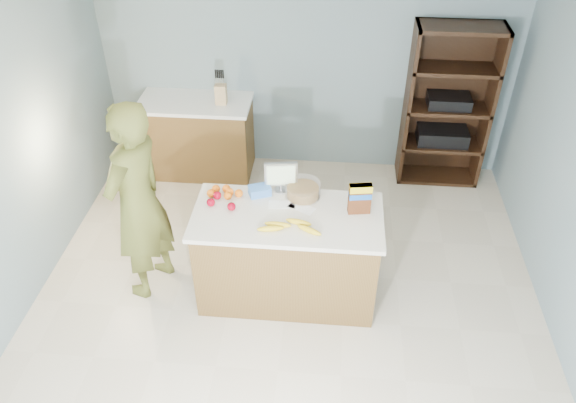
# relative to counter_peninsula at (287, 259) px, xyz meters

# --- Properties ---
(floor) EXTENTS (4.50, 5.00, 0.02)m
(floor) POSITION_rel_counter_peninsula_xyz_m (0.00, -0.30, -0.42)
(floor) COLOR beige
(floor) RESTS_ON ground
(walls) EXTENTS (4.52, 5.02, 2.51)m
(walls) POSITION_rel_counter_peninsula_xyz_m (0.00, -0.30, 1.24)
(walls) COLOR gray
(walls) RESTS_ON ground
(counter_peninsula) EXTENTS (1.56, 0.76, 0.90)m
(counter_peninsula) POSITION_rel_counter_peninsula_xyz_m (0.00, 0.00, 0.00)
(counter_peninsula) COLOR brown
(counter_peninsula) RESTS_ON ground
(back_cabinet) EXTENTS (1.24, 0.62, 0.90)m
(back_cabinet) POSITION_rel_counter_peninsula_xyz_m (-1.20, 1.90, 0.04)
(back_cabinet) COLOR brown
(back_cabinet) RESTS_ON ground
(shelving_unit) EXTENTS (0.90, 0.40, 1.80)m
(shelving_unit) POSITION_rel_counter_peninsula_xyz_m (1.55, 2.05, 0.45)
(shelving_unit) COLOR black
(shelving_unit) RESTS_ON ground
(person) EXTENTS (0.64, 0.78, 1.85)m
(person) POSITION_rel_counter_peninsula_xyz_m (-1.25, 0.01, 0.51)
(person) COLOR brown
(person) RESTS_ON ground
(knife_block) EXTENTS (0.12, 0.10, 0.31)m
(knife_block) POSITION_rel_counter_peninsula_xyz_m (-0.89, 1.87, 0.60)
(knife_block) COLOR tan
(knife_block) RESTS_ON back_cabinet
(envelopes) EXTENTS (0.41, 0.20, 0.00)m
(envelopes) POSITION_rel_counter_peninsula_xyz_m (0.02, 0.12, 0.49)
(envelopes) COLOR white
(envelopes) RESTS_ON counter_peninsula
(bananas) EXTENTS (0.52, 0.21, 0.05)m
(bananas) POSITION_rel_counter_peninsula_xyz_m (0.03, -0.17, 0.51)
(bananas) COLOR yellow
(bananas) RESTS_ON counter_peninsula
(apples) EXTENTS (0.25, 0.21, 0.07)m
(apples) POSITION_rel_counter_peninsula_xyz_m (-0.57, 0.08, 0.52)
(apples) COLOR maroon
(apples) RESTS_ON counter_peninsula
(oranges) EXTENTS (0.31, 0.17, 0.07)m
(oranges) POSITION_rel_counter_peninsula_xyz_m (-0.55, 0.22, 0.52)
(oranges) COLOR orange
(oranges) RESTS_ON counter_peninsula
(blue_carton) EXTENTS (0.21, 0.18, 0.08)m
(blue_carton) POSITION_rel_counter_peninsula_xyz_m (-0.26, 0.26, 0.52)
(blue_carton) COLOR blue
(blue_carton) RESTS_ON counter_peninsula
(salad_bowl) EXTENTS (0.30, 0.30, 0.13)m
(salad_bowl) POSITION_rel_counter_peninsula_xyz_m (0.11, 0.27, 0.54)
(salad_bowl) COLOR #267219
(salad_bowl) RESTS_ON counter_peninsula
(tv) EXTENTS (0.28, 0.12, 0.28)m
(tv) POSITION_rel_counter_peninsula_xyz_m (-0.08, 0.33, 0.64)
(tv) COLOR silver
(tv) RESTS_ON counter_peninsula
(cereal_box) EXTENTS (0.19, 0.10, 0.27)m
(cereal_box) POSITION_rel_counter_peninsula_xyz_m (0.58, 0.09, 0.64)
(cereal_box) COLOR #592B14
(cereal_box) RESTS_ON counter_peninsula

